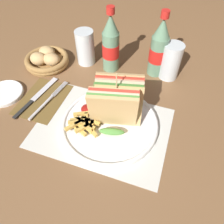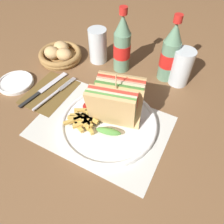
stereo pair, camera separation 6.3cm
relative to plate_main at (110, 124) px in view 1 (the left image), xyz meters
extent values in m
plane|color=brown|center=(-0.02, 0.02, -0.01)|extent=(4.00, 4.00, 0.00)
cube|color=silver|center=(-0.02, -0.01, -0.01)|extent=(0.38, 0.28, 0.00)
cylinder|color=white|center=(0.00, 0.00, 0.00)|extent=(0.28, 0.28, 0.01)
torus|color=white|center=(0.00, 0.00, 0.00)|extent=(0.28, 0.28, 0.01)
cube|color=tan|center=(0.01, -0.01, 0.08)|extent=(0.13, 0.07, 0.13)
cube|color=#518E3D|center=(0.01, -0.01, 0.07)|extent=(0.13, 0.07, 0.13)
cube|color=beige|center=(0.01, 0.00, 0.07)|extent=(0.13, 0.07, 0.13)
cube|color=red|center=(0.01, 0.01, 0.07)|extent=(0.13, 0.07, 0.13)
cube|color=tan|center=(0.00, 0.02, 0.07)|extent=(0.13, 0.07, 0.13)
ellipsoid|color=#518E3D|center=(0.02, -0.04, 0.02)|extent=(0.07, 0.04, 0.02)
cube|color=tan|center=(0.02, 0.01, 0.07)|extent=(0.13, 0.07, 0.13)
cube|color=#518E3D|center=(0.02, 0.02, 0.07)|extent=(0.13, 0.07, 0.13)
cube|color=beige|center=(0.02, 0.03, 0.07)|extent=(0.13, 0.07, 0.13)
cube|color=red|center=(0.01, 0.04, 0.07)|extent=(0.13, 0.07, 0.13)
cube|color=tan|center=(0.01, 0.05, 0.08)|extent=(0.13, 0.07, 0.13)
ellipsoid|color=#518E3D|center=(0.02, 0.01, 0.02)|extent=(0.07, 0.04, 0.02)
cylinder|color=tan|center=(0.01, 0.02, 0.09)|extent=(0.00, 0.00, 0.17)
cube|color=gold|center=(-0.06, -0.03, 0.01)|extent=(0.04, 0.06, 0.01)
cube|color=gold|center=(-0.07, -0.06, 0.01)|extent=(0.06, 0.03, 0.01)
cube|color=gold|center=(-0.05, -0.04, 0.01)|extent=(0.05, 0.03, 0.01)
cube|color=gold|center=(-0.06, -0.04, 0.01)|extent=(0.05, 0.02, 0.01)
cube|color=gold|center=(-0.04, -0.04, 0.01)|extent=(0.06, 0.05, 0.01)
cube|color=gold|center=(-0.08, -0.03, 0.02)|extent=(0.04, 0.03, 0.01)
cube|color=gold|center=(-0.08, -0.04, 0.02)|extent=(0.06, 0.04, 0.01)
cube|color=gold|center=(-0.04, -0.03, 0.02)|extent=(0.02, 0.07, 0.01)
cube|color=gold|center=(-0.06, -0.05, 0.02)|extent=(0.04, 0.05, 0.01)
cube|color=gold|center=(-0.06, -0.03, 0.02)|extent=(0.06, 0.05, 0.01)
cube|color=gold|center=(-0.05, -0.03, 0.02)|extent=(0.06, 0.01, 0.01)
cube|color=gold|center=(-0.06, -0.04, 0.02)|extent=(0.07, 0.03, 0.01)
cube|color=gold|center=(-0.06, -0.03, 0.02)|extent=(0.03, 0.05, 0.01)
cube|color=gold|center=(-0.09, -0.06, 0.02)|extent=(0.04, 0.05, 0.01)
cube|color=gold|center=(-0.05, -0.03, 0.02)|extent=(0.01, 0.06, 0.01)
cube|color=gold|center=(-0.08, -0.01, 0.02)|extent=(0.05, 0.03, 0.01)
ellipsoid|color=maroon|center=(-0.07, 0.02, 0.02)|extent=(0.05, 0.04, 0.02)
cube|color=brown|center=(-0.24, 0.03, -0.01)|extent=(0.13, 0.18, 0.00)
cylinder|color=silver|center=(-0.22, -0.01, 0.00)|extent=(0.03, 0.11, 0.01)
cylinder|color=silver|center=(-0.22, 0.09, 0.00)|extent=(0.01, 0.08, 0.00)
cylinder|color=silver|center=(-0.21, 0.09, 0.00)|extent=(0.01, 0.08, 0.00)
cylinder|color=silver|center=(-0.21, 0.09, 0.00)|extent=(0.01, 0.08, 0.00)
cylinder|color=silver|center=(-0.20, 0.09, 0.00)|extent=(0.01, 0.08, 0.00)
cube|color=black|center=(-0.28, -0.03, 0.00)|extent=(0.02, 0.08, 0.00)
cube|color=silver|center=(-0.26, 0.07, 0.00)|extent=(0.04, 0.13, 0.00)
cylinder|color=slate|center=(-0.09, 0.26, 0.06)|extent=(0.06, 0.06, 0.14)
cylinder|color=red|center=(-0.09, 0.26, 0.07)|extent=(0.06, 0.06, 0.05)
cone|color=slate|center=(-0.09, 0.26, 0.16)|extent=(0.06, 0.06, 0.06)
cylinder|color=red|center=(-0.09, 0.26, 0.21)|extent=(0.03, 0.03, 0.02)
cylinder|color=slate|center=(0.07, 0.29, 0.06)|extent=(0.06, 0.06, 0.14)
cylinder|color=red|center=(0.07, 0.29, 0.07)|extent=(0.06, 0.06, 0.05)
cone|color=slate|center=(0.07, 0.29, 0.16)|extent=(0.06, 0.06, 0.06)
cylinder|color=red|center=(0.07, 0.29, 0.21)|extent=(0.03, 0.03, 0.02)
cylinder|color=silver|center=(0.12, 0.28, 0.05)|extent=(0.07, 0.07, 0.13)
cylinder|color=black|center=(0.12, 0.28, 0.03)|extent=(0.06, 0.06, 0.08)
cylinder|color=silver|center=(-0.19, 0.27, 0.05)|extent=(0.07, 0.07, 0.13)
cylinder|color=black|center=(-0.19, 0.27, 0.03)|extent=(0.06, 0.06, 0.08)
cylinder|color=olive|center=(-0.32, 0.20, 0.00)|extent=(0.15, 0.15, 0.01)
torus|color=olive|center=(-0.32, 0.20, 0.00)|extent=(0.16, 0.16, 0.02)
torus|color=olive|center=(-0.32, 0.20, 0.02)|extent=(0.16, 0.16, 0.02)
ellipsoid|color=tan|center=(-0.30, 0.19, 0.03)|extent=(0.06, 0.05, 0.05)
ellipsoid|color=tan|center=(-0.33, 0.23, 0.03)|extent=(0.06, 0.05, 0.05)
ellipsoid|color=tan|center=(-0.34, 0.18, 0.03)|extent=(0.06, 0.05, 0.05)
cylinder|color=white|center=(-0.37, 0.01, -0.01)|extent=(0.12, 0.12, 0.01)
torus|color=white|center=(-0.37, 0.01, 0.00)|extent=(0.12, 0.12, 0.01)
camera|label=1|loc=(0.13, -0.37, 0.51)|focal=35.00mm
camera|label=2|loc=(0.19, -0.34, 0.51)|focal=35.00mm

